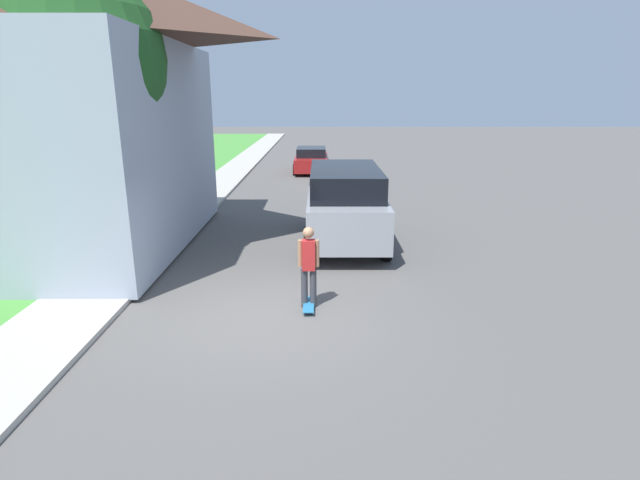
% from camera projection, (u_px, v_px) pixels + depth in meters
% --- Properties ---
extents(ground_plane, '(120.00, 120.00, 0.00)m').
position_uv_depth(ground_plane, '(263.00, 314.00, 9.44)').
color(ground_plane, '#54514F').
extents(lawn, '(10.00, 80.00, 0.08)m').
position_uv_depth(lawn, '(24.00, 230.00, 15.22)').
color(lawn, '#478E38').
rests_on(lawn, ground_plane).
extents(sidewalk, '(1.80, 80.00, 0.10)m').
position_uv_depth(sidewalk, '(167.00, 230.00, 15.20)').
color(sidewalk, '#ADA89E').
rests_on(sidewalk, ground_plane).
extents(lawn_tree_near, '(3.98, 3.98, 6.67)m').
position_uv_depth(lawn_tree_near, '(74.00, 60.00, 10.82)').
color(lawn_tree_near, brown).
rests_on(lawn_tree_near, lawn).
extents(suv_parked, '(2.18, 4.84, 2.10)m').
position_uv_depth(suv_parked, '(346.00, 203.00, 13.72)').
color(suv_parked, gray).
rests_on(suv_parked, ground_plane).
extents(car_down_street, '(1.88, 4.20, 1.32)m').
position_uv_depth(car_down_street, '(313.00, 160.00, 27.05)').
color(car_down_street, maroon).
rests_on(car_down_street, ground_plane).
extents(skateboarder, '(0.41, 0.21, 1.61)m').
position_uv_depth(skateboarder, '(310.00, 264.00, 9.53)').
color(skateboarder, '#38383D').
rests_on(skateboarder, ground_plane).
extents(skateboard, '(0.22, 0.79, 0.10)m').
position_uv_depth(skateboard, '(310.00, 305.00, 9.66)').
color(skateboard, '#236B99').
rests_on(skateboard, ground_plane).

